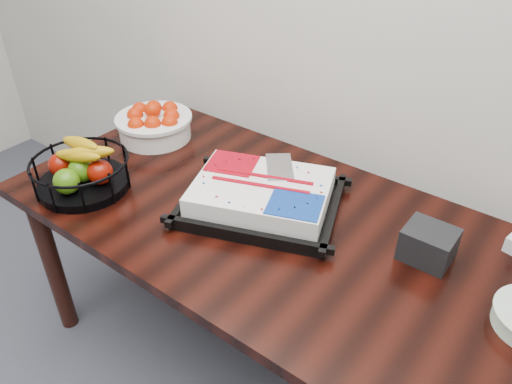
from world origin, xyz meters
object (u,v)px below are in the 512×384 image
Objects in this scene: table at (269,237)px; tangerine_bowl at (154,119)px; fruit_basket at (81,170)px; cake_tray at (262,196)px; napkin_box at (428,244)px.

table is 5.74× the size of tangerine_bowl.
table is 0.70m from fruit_basket.
tangerine_bowl is 0.92× the size of fruit_basket.
cake_tray is 0.54m from napkin_box.
cake_tray is at bearing -11.17° from tangerine_bowl.
fruit_basket reaches higher than napkin_box.
table is at bearing -165.97° from napkin_box.
tangerine_bowl is at bearing 100.17° from fruit_basket.
table is at bearing 22.56° from fruit_basket.
table is at bearing -12.51° from tangerine_bowl.
table is 0.52m from napkin_box.
fruit_basket is 1.17m from napkin_box.
napkin_box is at bearing 9.90° from cake_tray.
cake_tray is at bearing -170.10° from napkin_box.
tangerine_bowl reaches higher than napkin_box.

